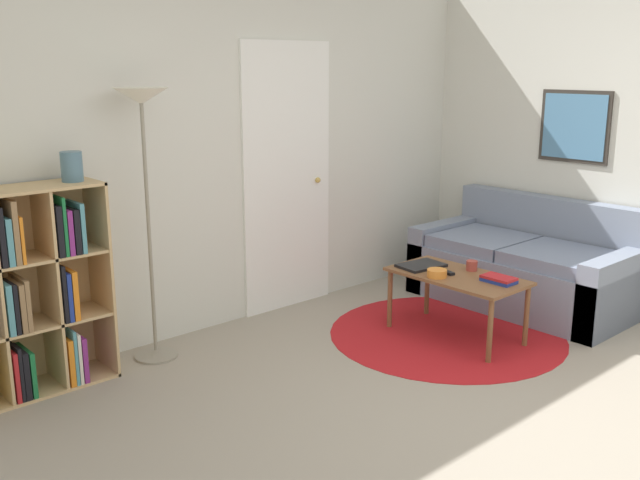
{
  "coord_description": "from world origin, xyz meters",
  "views": [
    {
      "loc": [
        -3.01,
        -1.8,
        1.9
      ],
      "look_at": [
        -0.17,
        1.35,
        0.85
      ],
      "focal_mm": 40.0,
      "sensor_mm": 36.0,
      "label": 1
    }
  ],
  "objects_px": {
    "floor_lamp": "(143,130)",
    "couch": "(528,268)",
    "bowl": "(437,273)",
    "vase_on_shelf": "(72,167)",
    "coffee_table": "(457,282)",
    "cup": "(472,266)",
    "bookshelf": "(16,298)",
    "laptop": "(421,265)"
  },
  "relations": [
    {
      "from": "floor_lamp",
      "to": "couch",
      "type": "xyz_separation_m",
      "value": [
        2.83,
        -1.02,
        -1.22
      ]
    },
    {
      "from": "couch",
      "to": "bowl",
      "type": "height_order",
      "value": "couch"
    },
    {
      "from": "bowl",
      "to": "vase_on_shelf",
      "type": "bearing_deg",
      "value": 152.61
    },
    {
      "from": "couch",
      "to": "vase_on_shelf",
      "type": "xyz_separation_m",
      "value": [
        -3.28,
        1.06,
        1.03
      ]
    },
    {
      "from": "floor_lamp",
      "to": "coffee_table",
      "type": "distance_m",
      "value": 2.36
    },
    {
      "from": "bowl",
      "to": "vase_on_shelf",
      "type": "distance_m",
      "value": 2.49
    },
    {
      "from": "bowl",
      "to": "cup",
      "type": "relative_size",
      "value": 1.74
    },
    {
      "from": "cup",
      "to": "vase_on_shelf",
      "type": "height_order",
      "value": "vase_on_shelf"
    },
    {
      "from": "bookshelf",
      "to": "laptop",
      "type": "height_order",
      "value": "bookshelf"
    },
    {
      "from": "bowl",
      "to": "cup",
      "type": "bearing_deg",
      "value": -11.92
    },
    {
      "from": "coffee_table",
      "to": "bowl",
      "type": "distance_m",
      "value": 0.18
    },
    {
      "from": "laptop",
      "to": "cup",
      "type": "height_order",
      "value": "cup"
    },
    {
      "from": "floor_lamp",
      "to": "bookshelf",
      "type": "bearing_deg",
      "value": 177.14
    },
    {
      "from": "bookshelf",
      "to": "vase_on_shelf",
      "type": "xyz_separation_m",
      "value": [
        0.39,
        -0.0,
        0.72
      ]
    },
    {
      "from": "coffee_table",
      "to": "cup",
      "type": "bearing_deg",
      "value": -0.92
    },
    {
      "from": "floor_lamp",
      "to": "bowl",
      "type": "height_order",
      "value": "floor_lamp"
    },
    {
      "from": "laptop",
      "to": "cup",
      "type": "distance_m",
      "value": 0.36
    },
    {
      "from": "floor_lamp",
      "to": "laptop",
      "type": "xyz_separation_m",
      "value": [
        1.74,
        -0.8,
        -1.03
      ]
    },
    {
      "from": "couch",
      "to": "vase_on_shelf",
      "type": "relative_size",
      "value": 9.6
    },
    {
      "from": "couch",
      "to": "laptop",
      "type": "distance_m",
      "value": 1.12
    },
    {
      "from": "bowl",
      "to": "cup",
      "type": "distance_m",
      "value": 0.32
    },
    {
      "from": "laptop",
      "to": "bowl",
      "type": "xyz_separation_m",
      "value": [
        -0.11,
        -0.24,
        0.02
      ]
    },
    {
      "from": "laptop",
      "to": "bowl",
      "type": "bearing_deg",
      "value": -115.67
    },
    {
      "from": "bowl",
      "to": "cup",
      "type": "xyz_separation_m",
      "value": [
        0.31,
        -0.07,
        0.01
      ]
    },
    {
      "from": "laptop",
      "to": "bowl",
      "type": "height_order",
      "value": "bowl"
    },
    {
      "from": "coffee_table",
      "to": "laptop",
      "type": "height_order",
      "value": "laptop"
    },
    {
      "from": "bookshelf",
      "to": "laptop",
      "type": "relative_size",
      "value": 3.5
    },
    {
      "from": "vase_on_shelf",
      "to": "bookshelf",
      "type": "bearing_deg",
      "value": 179.74
    },
    {
      "from": "bookshelf",
      "to": "laptop",
      "type": "xyz_separation_m",
      "value": [
        2.59,
        -0.84,
        -0.12
      ]
    },
    {
      "from": "couch",
      "to": "vase_on_shelf",
      "type": "bearing_deg",
      "value": 162.03
    },
    {
      "from": "floor_lamp",
      "to": "bowl",
      "type": "relative_size",
      "value": 12.71
    },
    {
      "from": "floor_lamp",
      "to": "coffee_table",
      "type": "height_order",
      "value": "floor_lamp"
    },
    {
      "from": "bowl",
      "to": "floor_lamp",
      "type": "bearing_deg",
      "value": 147.5
    },
    {
      "from": "bookshelf",
      "to": "coffee_table",
      "type": "xyz_separation_m",
      "value": [
        2.62,
        -1.14,
        -0.19
      ]
    },
    {
      "from": "laptop",
      "to": "bookshelf",
      "type": "bearing_deg",
      "value": 161.98
    },
    {
      "from": "laptop",
      "to": "cup",
      "type": "bearing_deg",
      "value": -57.16
    },
    {
      "from": "bookshelf",
      "to": "cup",
      "type": "relative_size",
      "value": 15.38
    },
    {
      "from": "laptop",
      "to": "bowl",
      "type": "distance_m",
      "value": 0.27
    },
    {
      "from": "floor_lamp",
      "to": "vase_on_shelf",
      "type": "xyz_separation_m",
      "value": [
        -0.45,
        0.04,
        -0.19
      ]
    },
    {
      "from": "bookshelf",
      "to": "cup",
      "type": "bearing_deg",
      "value": -22.37
    },
    {
      "from": "couch",
      "to": "coffee_table",
      "type": "xyz_separation_m",
      "value": [
        -1.05,
        -0.08,
        0.12
      ]
    },
    {
      "from": "coffee_table",
      "to": "cup",
      "type": "relative_size",
      "value": 12.0
    }
  ]
}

